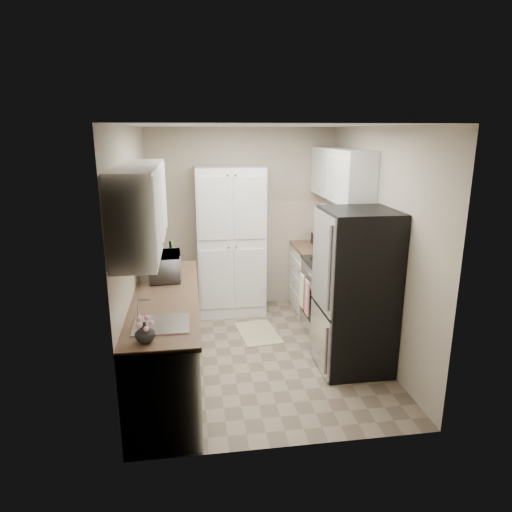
{
  "coord_description": "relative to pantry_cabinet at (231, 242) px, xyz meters",
  "views": [
    {
      "loc": [
        -0.72,
        -4.65,
        2.46
      ],
      "look_at": [
        -0.02,
        0.15,
        1.11
      ],
      "focal_mm": 32.0,
      "sensor_mm": 36.0,
      "label": 1
    }
  ],
  "objects": [
    {
      "name": "microwave",
      "position": [
        -0.81,
        -1.22,
        0.05
      ],
      "size": [
        0.35,
        0.5,
        0.27
      ],
      "primitive_type": "imported",
      "rotation": [
        0.0,
        0.0,
        1.62
      ],
      "color": "silver",
      "rests_on": "countertop_left"
    },
    {
      "name": "toaster_oven",
      "position": [
        1.27,
        -0.14,
        0.02
      ],
      "size": [
        0.3,
        0.37,
        0.21
      ],
      "primitive_type": "cube",
      "rotation": [
        0.0,
        0.0,
        0.05
      ],
      "color": "silver",
      "rests_on": "countertop_right"
    },
    {
      "name": "pantry_cabinet",
      "position": [
        0.0,
        0.0,
        0.0
      ],
      "size": [
        0.9,
        0.55,
        2.0
      ],
      "primitive_type": "cube",
      "color": "silver",
      "rests_on": "ground"
    },
    {
      "name": "cutting_board",
      "position": [
        -0.73,
        -0.64,
        0.05
      ],
      "size": [
        0.02,
        0.2,
        0.26
      ],
      "primitive_type": "cube",
      "rotation": [
        0.0,
        0.0,
        -0.02
      ],
      "color": "#378632",
      "rests_on": "countertop_left"
    },
    {
      "name": "countertop_left",
      "position": [
        -0.79,
        -1.75,
        -0.1
      ],
      "size": [
        0.63,
        2.33,
        0.04
      ],
      "primitive_type": "cube",
      "color": "brown",
      "rests_on": "base_cabinet_left"
    },
    {
      "name": "electric_range",
      "position": [
        1.17,
        -0.93,
        -0.52
      ],
      "size": [
        0.71,
        0.78,
        1.13
      ],
      "color": "#B7B7BC",
      "rests_on": "ground"
    },
    {
      "name": "room_shell",
      "position": [
        0.18,
        -1.32,
        0.63
      ],
      "size": [
        2.64,
        3.24,
        2.52
      ],
      "color": "#B0A38E",
      "rests_on": "ground"
    },
    {
      "name": "countertop_right",
      "position": [
        1.19,
        -0.12,
        -0.1
      ],
      "size": [
        0.63,
        0.83,
        0.04
      ],
      "primitive_type": "cube",
      "color": "brown",
      "rests_on": "base_cabinet_right"
    },
    {
      "name": "refrigerator",
      "position": [
        1.14,
        -1.73,
        -0.15
      ],
      "size": [
        0.7,
        0.72,
        1.7
      ],
      "primitive_type": "cube",
      "color": "#B7B7BC",
      "rests_on": "ground"
    },
    {
      "name": "base_cabinet_right",
      "position": [
        1.19,
        -0.12,
        -0.56
      ],
      "size": [
        0.6,
        0.8,
        0.88
      ],
      "primitive_type": "cube",
      "color": "silver",
      "rests_on": "ground"
    },
    {
      "name": "base_cabinet_left",
      "position": [
        -0.79,
        -1.75,
        -0.56
      ],
      "size": [
        0.6,
        2.3,
        0.88
      ],
      "primitive_type": "cube",
      "color": "silver",
      "rests_on": "ground"
    },
    {
      "name": "flower_vase",
      "position": [
        -0.89,
        -2.75,
        -0.0
      ],
      "size": [
        0.19,
        0.19,
        0.16
      ],
      "primitive_type": "imported",
      "rotation": [
        0.0,
        0.0,
        -0.29
      ],
      "color": "beige",
      "rests_on": "countertop_left"
    },
    {
      "name": "fruit_basket",
      "position": [
        1.28,
        -0.16,
        0.18
      ],
      "size": [
        0.36,
        0.36,
        0.11
      ],
      "primitive_type": null,
      "rotation": [
        0.0,
        0.0,
        0.43
      ],
      "color": "orange",
      "rests_on": "toaster_oven"
    },
    {
      "name": "ground",
      "position": [
        0.2,
        -1.32,
        -1.0
      ],
      "size": [
        3.2,
        3.2,
        0.0
      ],
      "primitive_type": "plane",
      "color": "#7A6B56",
      "rests_on": "ground"
    },
    {
      "name": "wine_bottle",
      "position": [
        -0.76,
        -0.94,
        0.07
      ],
      "size": [
        0.08,
        0.08,
        0.31
      ],
      "primitive_type": "cylinder",
      "color": "black",
      "rests_on": "countertop_left"
    },
    {
      "name": "kitchen_mat",
      "position": [
        0.26,
        -0.78,
        -0.99
      ],
      "size": [
        0.54,
        0.78,
        0.01
      ],
      "primitive_type": "cube",
      "rotation": [
        0.0,
        0.0,
        0.12
      ],
      "color": "tan",
      "rests_on": "ground"
    }
  ]
}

